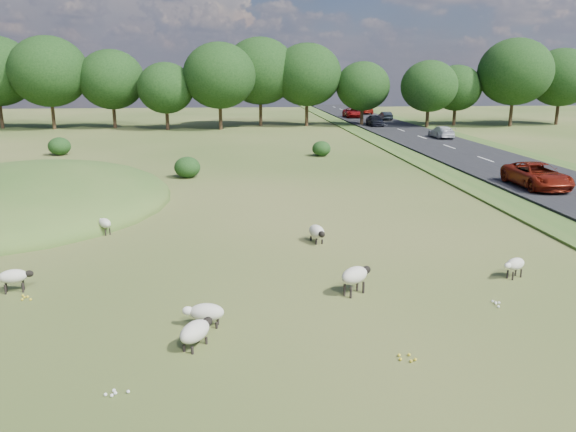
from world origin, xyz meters
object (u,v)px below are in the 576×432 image
Objects in this scene: sheep_2 at (205,312)px; car_4 at (385,116)px; car_7 at (365,109)px; car_1 at (375,120)px; sheep_5 at (104,223)px; sheep_6 at (317,232)px; sheep_1 at (515,264)px; car_6 at (537,175)px; sheep_0 at (196,331)px; car_3 at (442,132)px; car_5 at (353,113)px; sheep_3 at (355,275)px; sheep_4 at (14,276)px.

sheep_2 is 0.33× the size of car_4.
car_1 is at bearing 80.25° from car_7.
sheep_5 is 0.73× the size of sheep_6.
sheep_1 is 16.71m from car_6.
sheep_0 is 1.05× the size of sheep_2.
sheep_1 is 0.24× the size of car_3.
sheep_1 is 0.25× the size of car_1.
sheep_6 is (9.34, -2.18, -0.03)m from sheep_5.
car_6 reaches higher than sheep_1.
sheep_2 is 25.88m from car_6.
car_3 is at bearing -82.48° from car_5.
sheep_6 is 40.69m from car_3.
car_6 is at bearing 108.85° from sheep_6.
sheep_3 reaches higher than sheep_2.
sheep_4 is 1.14× the size of sheep_5.
sheep_0 is 0.95× the size of sheep_6.
car_1 is 22.44m from car_7.
car_6 is (-3.80, -26.71, 0.11)m from car_3.
sheep_1 is at bearing -120.92° from car_6.
sheep_0 is 0.34× the size of car_4.
car_3 is 0.82× the size of car_6.
sheep_0 reaches higher than sheep_2.
sheep_6 is at bearing -106.47° from car_1.
sheep_1 is 6.00m from sheep_3.
sheep_5 is at bearing 55.63° from sheep_0.
car_6 is (-3.80, -50.01, 0.12)m from car_4.
sheep_6 is (-6.35, 4.91, -0.04)m from sheep_1.
sheep_3 is 80.57m from car_7.
sheep_0 is 1.30× the size of sheep_5.
sheep_3 is 72.23m from car_5.
sheep_0 is 7.66m from sheep_4.
car_7 is (23.27, 81.70, 0.51)m from sheep_0.
sheep_3 is 67.80m from car_4.
car_6 is (24.27, 7.23, 0.48)m from sheep_5.
sheep_1 is 0.92× the size of sheep_4.
sheep_0 reaches higher than sheep_5.
car_1 is (25.69, 55.12, 0.42)m from sheep_4.
sheep_3 is (-5.93, -0.94, 0.15)m from sheep_1.
sheep_4 is 82.68m from car_7.
car_3 is at bearing 5.33° from sheep_0.
sheep_2 is at bearing 62.32° from car_3.
car_7 is (18.31, 78.46, 0.31)m from sheep_3.
sheep_2 is at bearing -108.28° from car_1.
sheep_3 is at bearing 74.33° from car_4.
car_7 is at bearing 80.25° from car_1.
sheep_5 is at bearing 64.85° from sheep_4.
sheep_2 is 5.17m from sheep_3.
sheep_0 is 1.00× the size of sheep_3.
car_4 is at bearing -90.00° from car_3.
car_6 reaches higher than sheep_2.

